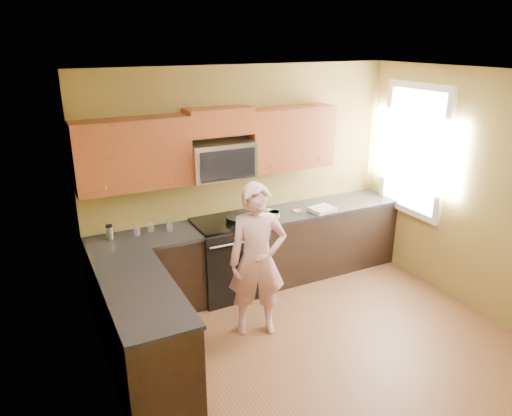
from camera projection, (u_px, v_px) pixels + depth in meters
floor at (333, 359)px, 4.68m from camera, size 4.00×4.00×0.00m
ceiling at (352, 76)px, 3.76m from camera, size 4.00×4.00×0.00m
wall_back at (245, 177)px, 5.90m from camera, size 4.00×0.00×4.00m
wall_left at (112, 282)px, 3.37m from camera, size 0.00×4.00×4.00m
wall_right at (494, 200)px, 5.07m from camera, size 0.00×4.00×4.00m
cabinet_back_run at (256, 253)px, 5.96m from camera, size 4.00×0.60×0.88m
cabinet_left_run at (143, 335)px, 4.31m from camera, size 0.60×1.60×0.88m
countertop_back at (256, 219)px, 5.79m from camera, size 4.00×0.62×0.04m
countertop_left at (140, 290)px, 4.16m from camera, size 0.62×1.60×0.04m
stove at (227, 257)px, 5.76m from camera, size 0.76×0.65×0.95m
microwave at (221, 177)px, 5.53m from camera, size 0.76×0.40×0.42m
upper_cab_left at (136, 188)px, 5.14m from camera, size 1.22×0.33×0.75m
upper_cab_right at (289, 167)px, 5.96m from camera, size 1.12×0.33×0.75m
upper_cab_over_mw at (219, 121)px, 5.34m from camera, size 0.76×0.33×0.30m
window at (414, 150)px, 5.97m from camera, size 0.06×1.06×1.66m
woman at (257, 261)px, 4.89m from camera, size 0.70×0.57×1.65m
frying_pan at (238, 221)px, 5.58m from camera, size 0.45×0.58×0.07m
butter_tub at (275, 217)px, 5.80m from camera, size 0.16×0.16×0.09m
toast_slice at (297, 211)px, 5.99m from camera, size 0.12×0.12×0.01m
napkin_a at (264, 220)px, 5.63m from camera, size 0.12×0.13×0.06m
napkin_b at (269, 211)px, 5.89m from camera, size 0.13×0.15×0.07m
dish_towel at (322, 209)px, 5.99m from camera, size 0.33×0.29×0.05m
travel_mug at (110, 239)px, 5.17m from camera, size 0.09×0.09×0.16m
glass_a at (151, 226)px, 5.35m from camera, size 0.07×0.07×0.12m
glass_b at (137, 230)px, 5.25m from camera, size 0.09×0.09×0.12m
glass_c at (170, 226)px, 5.37m from camera, size 0.08×0.08×0.12m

